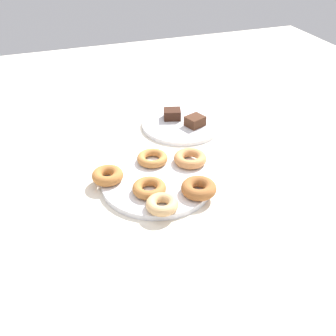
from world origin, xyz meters
TOP-DOWN VIEW (x-y plane):
  - ground_plane at (0.00, 0.00)m, footprint 2.40×2.40m
  - donut_plate at (0.00, 0.00)m, footprint 0.29×0.29m
  - donut_0 at (-0.05, 0.11)m, footprint 0.13×0.13m
  - donut_1 at (-0.09, 0.01)m, footprint 0.12×0.12m
  - donut_2 at (0.09, 0.08)m, footprint 0.12×0.12m
  - donut_3 at (-0.04, -0.12)m, footprint 0.08×0.08m
  - donut_4 at (0.04, -0.03)m, footprint 0.10×0.10m
  - donut_5 at (0.11, -0.02)m, footprint 0.10×0.10m
  - cake_plate at (-0.28, 0.18)m, footprint 0.26×0.26m
  - brownie_near at (-0.32, 0.16)m, footprint 0.06×0.07m
  - brownie_far at (-0.24, 0.21)m, footprint 0.06×0.07m

SIDE VIEW (x-z plane):
  - ground_plane at x=0.00m, z-range 0.00..0.00m
  - cake_plate at x=-0.28m, z-range 0.00..0.01m
  - donut_plate at x=0.00m, z-range 0.00..0.01m
  - donut_1 at x=-0.09m, z-range 0.01..0.04m
  - donut_4 at x=0.04m, z-range 0.01..0.04m
  - donut_5 at x=0.11m, z-range 0.01..0.04m
  - donut_0 at x=-0.05m, z-range 0.01..0.04m
  - donut_3 at x=-0.04m, z-range 0.01..0.04m
  - brownie_near at x=-0.32m, z-range 0.01..0.04m
  - brownie_far at x=-0.24m, z-range 0.01..0.04m
  - donut_2 at x=0.09m, z-range 0.01..0.04m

